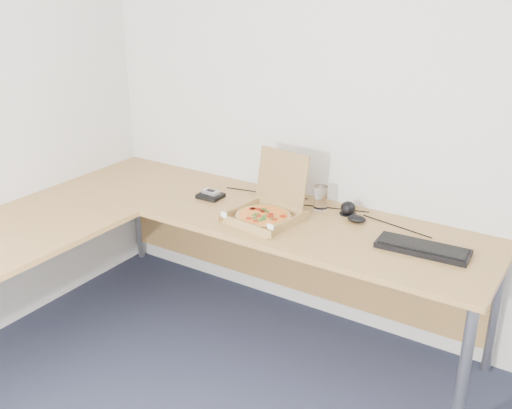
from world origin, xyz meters
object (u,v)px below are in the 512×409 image
Objects in this scene: drinking_glass at (321,198)px; keyboard at (423,249)px; pizza_box at (265,213)px; desk at (162,230)px; wallet at (210,196)px.

keyboard is at bearing -17.68° from drinking_glass.
drinking_glass is 0.31× the size of keyboard.
pizza_box is 0.88× the size of keyboard.
pizza_box is at bearing -121.64° from drinking_glass.
desk is 6.73× the size of pizza_box.
drinking_glass reaches higher than keyboard.
desk is 5.91× the size of keyboard.
desk is 0.54m from pizza_box.
keyboard is (0.80, 0.08, -0.03)m from pizza_box.
drinking_glass is at bearing 15.73° from wallet.
keyboard is at bearing 14.03° from pizza_box.
pizza_box reaches higher than drinking_glass.
wallet is at bearing 92.38° from desk.
keyboard is at bearing -2.30° from wallet.
pizza_box reaches higher than desk.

